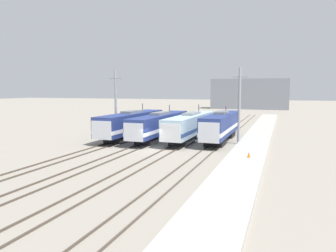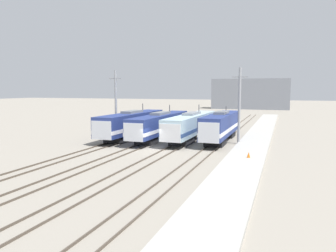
{
  "view_description": "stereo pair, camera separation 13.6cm",
  "coord_description": "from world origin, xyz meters",
  "px_view_note": "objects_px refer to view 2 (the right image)",
  "views": [
    {
      "loc": [
        14.87,
        -36.28,
        7.24
      ],
      "look_at": [
        0.65,
        4.01,
        2.49
      ],
      "focal_mm": 35.0,
      "sensor_mm": 36.0,
      "label": 1
    },
    {
      "loc": [
        15.0,
        -36.23,
        7.24
      ],
      "look_at": [
        0.65,
        4.01,
        2.49
      ],
      "focal_mm": 35.0,
      "sensor_mm": 36.0,
      "label": 2
    }
  ],
  "objects_px": {
    "locomotive_center_left": "(159,125)",
    "catenary_tower_left": "(116,103)",
    "traffic_cone": "(249,155)",
    "locomotive_far_left": "(131,124)",
    "locomotive_far_right": "(221,126)",
    "locomotive_center_right": "(191,126)",
    "catenary_tower_right": "(239,105)"
  },
  "relations": [
    {
      "from": "locomotive_far_right",
      "to": "traffic_cone",
      "type": "height_order",
      "value": "locomotive_far_right"
    },
    {
      "from": "locomotive_far_left",
      "to": "locomotive_center_left",
      "type": "bearing_deg",
      "value": 5.94
    },
    {
      "from": "locomotive_center_right",
      "to": "traffic_cone",
      "type": "relative_size",
      "value": 33.99
    },
    {
      "from": "locomotive_center_left",
      "to": "locomotive_far_right",
      "type": "bearing_deg",
      "value": 5.37
    },
    {
      "from": "catenary_tower_right",
      "to": "locomotive_center_right",
      "type": "bearing_deg",
      "value": 166.76
    },
    {
      "from": "locomotive_center_left",
      "to": "catenary_tower_right",
      "type": "distance_m",
      "value": 12.01
    },
    {
      "from": "catenary_tower_right",
      "to": "traffic_cone",
      "type": "xyz_separation_m",
      "value": [
        2.36,
        -10.11,
        -4.62
      ]
    },
    {
      "from": "locomotive_center_left",
      "to": "traffic_cone",
      "type": "bearing_deg",
      "value": -37.43
    },
    {
      "from": "catenary_tower_left",
      "to": "locomotive_center_left",
      "type": "bearing_deg",
      "value": 4.65
    },
    {
      "from": "catenary_tower_right",
      "to": "locomotive_far_left",
      "type": "bearing_deg",
      "value": 179.66
    },
    {
      "from": "locomotive_far_right",
      "to": "catenary_tower_right",
      "type": "relative_size",
      "value": 1.65
    },
    {
      "from": "locomotive_far_left",
      "to": "catenary_tower_right",
      "type": "xyz_separation_m",
      "value": [
        16.02,
        -0.09,
        3.1
      ]
    },
    {
      "from": "locomotive_center_left",
      "to": "locomotive_center_right",
      "type": "xyz_separation_m",
      "value": [
        4.44,
        1.12,
        -0.01
      ]
    },
    {
      "from": "locomotive_center_left",
      "to": "locomotive_center_right",
      "type": "relative_size",
      "value": 0.96
    },
    {
      "from": "locomotive_center_right",
      "to": "catenary_tower_right",
      "type": "relative_size",
      "value": 1.92
    },
    {
      "from": "locomotive_far_left",
      "to": "catenary_tower_left",
      "type": "height_order",
      "value": "catenary_tower_left"
    },
    {
      "from": "locomotive_center_left",
      "to": "catenary_tower_left",
      "type": "distance_m",
      "value": 7.56
    },
    {
      "from": "locomotive_far_left",
      "to": "locomotive_far_right",
      "type": "xyz_separation_m",
      "value": [
        13.33,
        1.3,
        0.05
      ]
    },
    {
      "from": "catenary_tower_left",
      "to": "locomotive_far_right",
      "type": "bearing_deg",
      "value": 5.06
    },
    {
      "from": "locomotive_center_left",
      "to": "catenary_tower_left",
      "type": "bearing_deg",
      "value": -175.35
    },
    {
      "from": "locomotive_center_right",
      "to": "locomotive_center_left",
      "type": "bearing_deg",
      "value": -165.83
    },
    {
      "from": "locomotive_far_right",
      "to": "catenary_tower_left",
      "type": "xyz_separation_m",
      "value": [
        -15.72,
        -1.39,
        3.05
      ]
    },
    {
      "from": "traffic_cone",
      "to": "locomotive_far_left",
      "type": "bearing_deg",
      "value": 150.97
    },
    {
      "from": "locomotive_center_left",
      "to": "catenary_tower_left",
      "type": "height_order",
      "value": "catenary_tower_left"
    },
    {
      "from": "traffic_cone",
      "to": "catenary_tower_left",
      "type": "bearing_deg",
      "value": 154.05
    },
    {
      "from": "catenary_tower_left",
      "to": "catenary_tower_right",
      "type": "relative_size",
      "value": 1.0
    },
    {
      "from": "locomotive_center_left",
      "to": "traffic_cone",
      "type": "xyz_separation_m",
      "value": [
        13.93,
        -10.66,
        -1.45
      ]
    },
    {
      "from": "catenary_tower_left",
      "to": "catenary_tower_right",
      "type": "distance_m",
      "value": 18.41
    },
    {
      "from": "locomotive_far_right",
      "to": "locomotive_center_left",
      "type": "bearing_deg",
      "value": -174.63
    },
    {
      "from": "catenary_tower_right",
      "to": "catenary_tower_left",
      "type": "bearing_deg",
      "value": 180.0
    },
    {
      "from": "catenary_tower_left",
      "to": "catenary_tower_right",
      "type": "xyz_separation_m",
      "value": [
        18.41,
        0.0,
        0.0
      ]
    },
    {
      "from": "locomotive_far_left",
      "to": "traffic_cone",
      "type": "bearing_deg",
      "value": -29.03
    }
  ]
}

